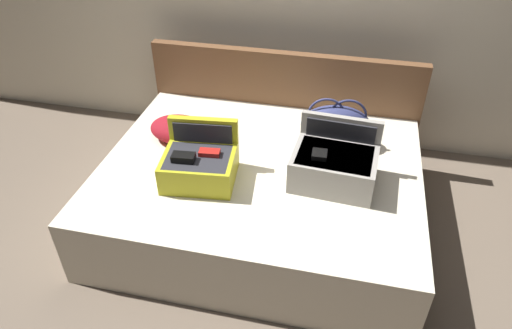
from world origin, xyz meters
name	(u,v)px	position (x,y,z in m)	size (l,w,h in m)	color
ground_plane	(247,260)	(0.00, 0.00, 0.00)	(12.00, 12.00, 0.00)	#6B5B4C
bed	(260,194)	(0.00, 0.40, 0.24)	(2.10, 1.65, 0.49)	beige
headboard	(283,106)	(0.00, 1.27, 0.46)	(2.14, 0.08, 0.93)	brown
hard_case_large	(334,164)	(0.48, 0.35, 0.61)	(0.54, 0.44, 0.37)	gray
hard_case_medium	(200,163)	(-0.34, 0.19, 0.60)	(0.49, 0.44, 0.34)	gold
duffel_bag	(336,125)	(0.45, 0.77, 0.64)	(0.51, 0.31, 0.36)	navy
pillow_near_headboard	(180,129)	(-0.63, 0.59, 0.57)	(0.44, 0.31, 0.16)	maroon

